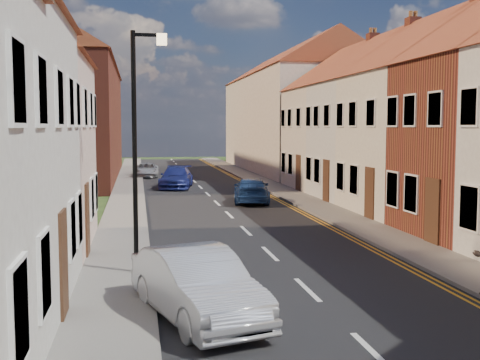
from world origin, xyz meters
TOP-DOWN VIEW (x-y plane):
  - road at (0.00, 30.00)m, footprint 7.00×90.00m
  - pavement_left at (-4.40, 30.00)m, footprint 1.80×90.00m
  - pavement_right at (4.40, 30.00)m, footprint 1.80×90.00m
  - cottage_r_pink at (9.30, 28.90)m, footprint 8.30×6.00m
  - cottage_r_white_far at (9.30, 34.30)m, footprint 8.30×5.20m
  - cottage_r_cream_far at (9.30, 39.70)m, footprint 8.30×6.00m
  - block_right_far at (9.30, 55.00)m, footprint 8.30×24.20m
  - block_left_far at (-9.30, 50.00)m, footprint 8.30×24.20m
  - lamppost at (-3.81, 20.00)m, footprint 0.88×0.15m
  - car_mid at (-2.72, 16.33)m, footprint 2.59×4.45m
  - car_far at (-1.50, 41.79)m, footprint 2.55×4.76m
  - car_distant at (-3.20, 50.29)m, footprint 1.94×3.96m
  - car_far_b at (1.73, 34.00)m, footprint 2.38×4.46m

SIDE VIEW (x-z plane):
  - road at x=0.00m, z-range 0.00..0.02m
  - pavement_left at x=-4.40m, z-range 0.00..0.12m
  - pavement_right at x=4.40m, z-range 0.00..0.12m
  - car_distant at x=-3.20m, z-range 0.00..1.08m
  - car_far_b at x=1.73m, z-range 0.00..1.23m
  - car_far at x=-1.50m, z-range 0.00..1.31m
  - car_mid at x=-2.72m, z-range 0.00..1.38m
  - lamppost at x=-3.81m, z-range 0.54..6.54m
  - cottage_r_pink at x=9.30m, z-range -0.03..8.97m
  - cottage_r_cream_far at x=9.30m, z-range -0.03..8.97m
  - cottage_r_white_far at x=9.30m, z-range -0.02..8.98m
  - block_right_far at x=9.30m, z-range 0.04..10.54m
  - block_left_far at x=-9.30m, z-range 0.04..10.54m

